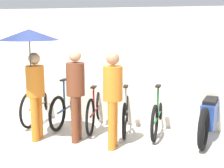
# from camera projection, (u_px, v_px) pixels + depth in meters

# --- Properties ---
(ground_plane) EXTENTS (30.00, 30.00, 0.00)m
(ground_plane) POSITION_uv_depth(u_px,v_px,m) (64.00, 158.00, 4.87)
(ground_plane) COLOR #B7B2A8
(back_wall) EXTENTS (11.49, 0.12, 2.39)m
(back_wall) POSITION_uv_depth(u_px,v_px,m) (101.00, 66.00, 6.54)
(back_wall) COLOR beige
(back_wall) RESTS_ON ground
(parked_bicycle_0) EXTENTS (0.44, 1.78, 1.01)m
(parked_bicycle_0) POSITION_uv_depth(u_px,v_px,m) (41.00, 103.00, 6.76)
(parked_bicycle_0) COLOR black
(parked_bicycle_0) RESTS_ON ground
(parked_bicycle_1) EXTENTS (0.44, 1.72, 1.07)m
(parked_bicycle_1) POSITION_uv_depth(u_px,v_px,m) (68.00, 106.00, 6.57)
(parked_bicycle_1) COLOR black
(parked_bicycle_1) RESTS_ON ground
(parked_bicycle_2) EXTENTS (0.44, 1.72, 1.06)m
(parked_bicycle_2) POSITION_uv_depth(u_px,v_px,m) (96.00, 109.00, 6.33)
(parked_bicycle_2) COLOR black
(parked_bicycle_2) RESTS_ON ground
(parked_bicycle_3) EXTENTS (0.46, 1.66, 1.09)m
(parked_bicycle_3) POSITION_uv_depth(u_px,v_px,m) (126.00, 112.00, 6.17)
(parked_bicycle_3) COLOR black
(parked_bicycle_3) RESTS_ON ground
(parked_bicycle_4) EXTENTS (0.44, 1.77, 1.11)m
(parked_bicycle_4) POSITION_uv_depth(u_px,v_px,m) (159.00, 114.00, 6.06)
(parked_bicycle_4) COLOR black
(parked_bicycle_4) RESTS_ON ground
(pedestrian_leading) EXTENTS (1.00, 1.00, 1.98)m
(pedestrian_leading) POSITION_uv_depth(u_px,v_px,m) (31.00, 54.00, 5.30)
(pedestrian_leading) COLOR #C66B1E
(pedestrian_leading) RESTS_ON ground
(pedestrian_center) EXTENTS (0.32, 0.32, 1.65)m
(pedestrian_center) POSITION_uv_depth(u_px,v_px,m) (76.00, 88.00, 5.44)
(pedestrian_center) COLOR brown
(pedestrian_center) RESTS_ON ground
(pedestrian_trailing) EXTENTS (0.32, 0.32, 1.63)m
(pedestrian_trailing) POSITION_uv_depth(u_px,v_px,m) (113.00, 93.00, 5.12)
(pedestrian_trailing) COLOR #C66B1E
(pedestrian_trailing) RESTS_ON ground
(motorcycle) EXTENTS (0.64, 2.09, 0.93)m
(motorcycle) POSITION_uv_depth(u_px,v_px,m) (210.00, 115.00, 5.78)
(motorcycle) COLOR black
(motorcycle) RESTS_ON ground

